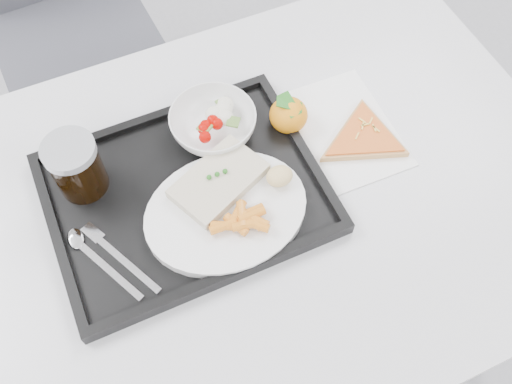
# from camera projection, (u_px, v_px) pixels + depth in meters

# --- Properties ---
(room) EXTENTS (6.04, 7.04, 2.84)m
(room) POSITION_uv_depth(u_px,v_px,m) (444.00, 43.00, 0.26)
(room) COLOR gray
(room) RESTS_ON ground
(table) EXTENTS (1.20, 0.80, 0.75)m
(table) POSITION_uv_depth(u_px,v_px,m) (235.00, 223.00, 1.02)
(table) COLOR #B6B6B8
(table) RESTS_ON ground
(tray) EXTENTS (0.45, 0.35, 0.03)m
(tray) POSITION_uv_depth(u_px,v_px,m) (186.00, 194.00, 0.96)
(tray) COLOR black
(tray) RESTS_ON table
(dinner_plate) EXTENTS (0.27, 0.27, 0.02)m
(dinner_plate) POSITION_uv_depth(u_px,v_px,m) (226.00, 212.00, 0.93)
(dinner_plate) COLOR white
(dinner_plate) RESTS_ON tray
(fish_fillet) EXTENTS (0.18, 0.15, 0.03)m
(fish_fillet) POSITION_uv_depth(u_px,v_px,m) (219.00, 181.00, 0.93)
(fish_fillet) COLOR beige
(fish_fillet) RESTS_ON dinner_plate
(bread_roll) EXTENTS (0.05, 0.05, 0.03)m
(bread_roll) POSITION_uv_depth(u_px,v_px,m) (279.00, 176.00, 0.93)
(bread_roll) COLOR tan
(bread_roll) RESTS_ON dinner_plate
(salad_bowl) EXTENTS (0.15, 0.15, 0.05)m
(salad_bowl) POSITION_uv_depth(u_px,v_px,m) (213.00, 124.00, 1.00)
(salad_bowl) COLOR white
(salad_bowl) RESTS_ON tray
(cola_glass) EXTENTS (0.09, 0.09, 0.11)m
(cola_glass) POSITION_uv_depth(u_px,v_px,m) (76.00, 166.00, 0.91)
(cola_glass) COLOR black
(cola_glass) RESTS_ON tray
(cutlery) EXTENTS (0.12, 0.16, 0.01)m
(cutlery) POSITION_uv_depth(u_px,v_px,m) (101.00, 254.00, 0.90)
(cutlery) COLOR silver
(cutlery) RESTS_ON tray
(napkin) EXTENTS (0.26, 0.25, 0.00)m
(napkin) POSITION_uv_depth(u_px,v_px,m) (324.00, 136.00, 1.03)
(napkin) COLOR white
(napkin) RESTS_ON table
(tangerine) EXTENTS (0.09, 0.09, 0.07)m
(tangerine) POSITION_uv_depth(u_px,v_px,m) (289.00, 115.00, 1.01)
(tangerine) COLOR #E64A01
(tangerine) RESTS_ON napkin
(pizza_slice) EXTENTS (0.21, 0.21, 0.02)m
(pizza_slice) POSITION_uv_depth(u_px,v_px,m) (364.00, 137.00, 1.02)
(pizza_slice) COLOR #DDB860
(pizza_slice) RESTS_ON napkin
(carrot_pile) EXTENTS (0.09, 0.07, 0.02)m
(carrot_pile) POSITION_uv_depth(u_px,v_px,m) (243.00, 220.00, 0.89)
(carrot_pile) COLOR orange
(carrot_pile) RESTS_ON dinner_plate
(salad_contents) EXTENTS (0.08, 0.08, 0.03)m
(salad_contents) POSITION_uv_depth(u_px,v_px,m) (218.00, 117.00, 0.99)
(salad_contents) COLOR #A50500
(salad_contents) RESTS_ON salad_bowl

